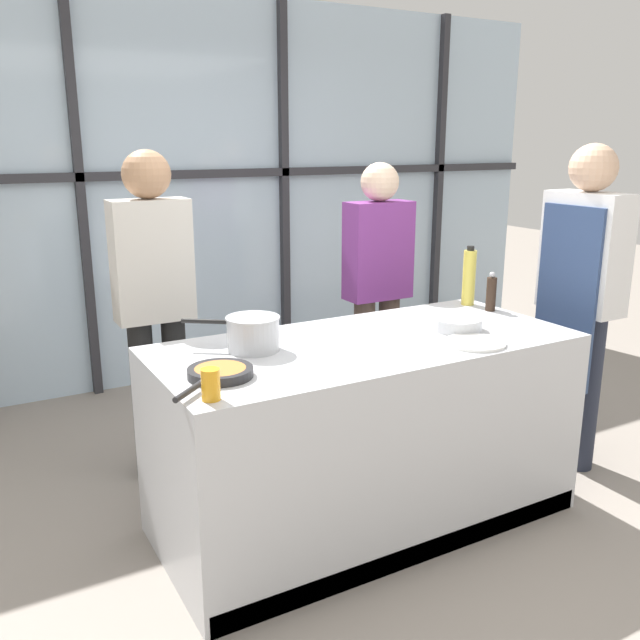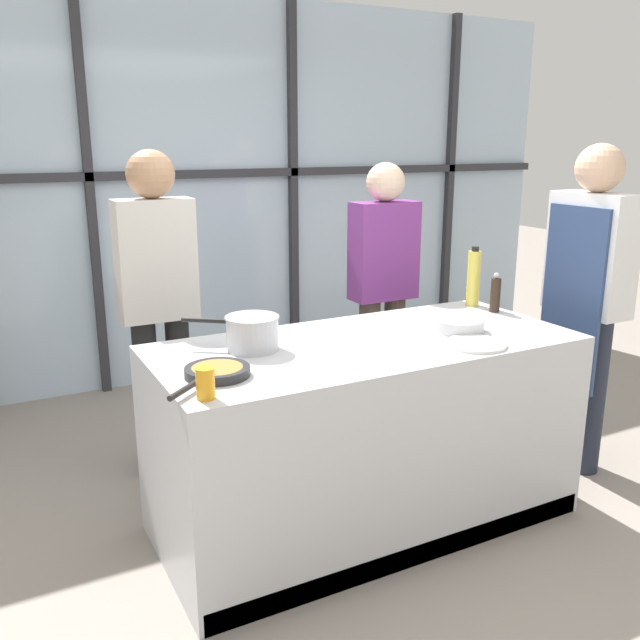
% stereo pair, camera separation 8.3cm
% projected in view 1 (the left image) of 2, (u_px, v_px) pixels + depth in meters
% --- Properties ---
extents(ground_plane, '(18.00, 18.00, 0.00)m').
position_uv_depth(ground_plane, '(364.00, 517.00, 3.30)').
color(ground_plane, gray).
extents(back_window_wall, '(6.40, 0.10, 2.80)m').
position_uv_depth(back_window_wall, '(188.00, 193.00, 4.98)').
color(back_window_wall, silver).
rests_on(back_window_wall, ground_plane).
extents(demo_island, '(1.94, 0.87, 0.90)m').
position_uv_depth(demo_island, '(365.00, 433.00, 3.18)').
color(demo_island, silver).
rests_on(demo_island, ground_plane).
extents(chef, '(0.25, 0.45, 1.77)m').
position_uv_depth(chef, '(580.00, 289.00, 3.64)').
color(chef, '#232838').
rests_on(chef, ground_plane).
extents(spectator_far_left, '(0.40, 0.24, 1.74)m').
position_uv_depth(spectator_far_left, '(154.00, 293.00, 3.51)').
color(spectator_far_left, black).
rests_on(spectator_far_left, ground_plane).
extents(spectator_center_left, '(0.41, 0.23, 1.66)m').
position_uv_depth(spectator_center_left, '(378.00, 279.00, 4.19)').
color(spectator_center_left, '#47382D').
rests_on(spectator_center_left, ground_plane).
extents(frying_pan, '(0.38, 0.35, 0.04)m').
position_uv_depth(frying_pan, '(219.00, 373.00, 2.59)').
color(frying_pan, '#232326').
rests_on(frying_pan, demo_island).
extents(saucepan, '(0.38, 0.31, 0.15)m').
position_uv_depth(saucepan, '(253.00, 333.00, 2.92)').
color(saucepan, silver).
rests_on(saucepan, demo_island).
extents(white_plate, '(0.27, 0.27, 0.01)m').
position_uv_depth(white_plate, '(475.00, 343.00, 3.02)').
color(white_plate, white).
rests_on(white_plate, demo_island).
extents(mixing_bowl, '(0.24, 0.24, 0.06)m').
position_uv_depth(mixing_bowl, '(457.00, 323.00, 3.24)').
color(mixing_bowl, silver).
rests_on(mixing_bowl, demo_island).
extents(oil_bottle, '(0.07, 0.07, 0.33)m').
position_uv_depth(oil_bottle, '(469.00, 277.00, 3.71)').
color(oil_bottle, '#E0CC4C').
rests_on(oil_bottle, demo_island).
extents(pepper_grinder, '(0.05, 0.05, 0.21)m').
position_uv_depth(pepper_grinder, '(491.00, 293.00, 3.59)').
color(pepper_grinder, '#332319').
rests_on(pepper_grinder, demo_island).
extents(juice_glass_near, '(0.07, 0.07, 0.11)m').
position_uv_depth(juice_glass_near, '(211.00, 384.00, 2.36)').
color(juice_glass_near, orange).
rests_on(juice_glass_near, demo_island).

